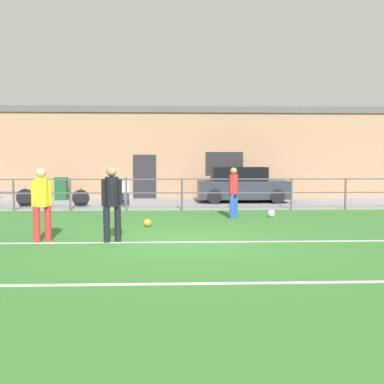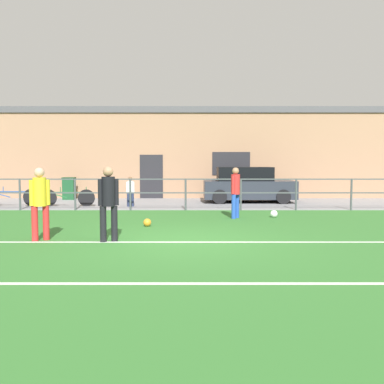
# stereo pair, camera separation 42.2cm
# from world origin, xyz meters

# --- Properties ---
(ground) EXTENTS (60.00, 44.00, 0.04)m
(ground) POSITION_xyz_m (0.00, 0.00, -0.02)
(ground) COLOR #33702D
(field_line_touchline) EXTENTS (36.00, 0.11, 0.00)m
(field_line_touchline) POSITION_xyz_m (0.00, -0.19, 0.00)
(field_line_touchline) COLOR white
(field_line_touchline) RESTS_ON ground
(field_line_hash) EXTENTS (36.00, 0.11, 0.00)m
(field_line_hash) POSITION_xyz_m (0.00, -3.36, 0.00)
(field_line_hash) COLOR white
(field_line_hash) RESTS_ON ground
(pavement_strip) EXTENTS (48.00, 5.00, 0.02)m
(pavement_strip) POSITION_xyz_m (0.00, 8.50, 0.01)
(pavement_strip) COLOR gray
(pavement_strip) RESTS_ON ground
(perimeter_fence) EXTENTS (36.07, 0.07, 1.15)m
(perimeter_fence) POSITION_xyz_m (0.00, 6.00, 0.75)
(perimeter_fence) COLOR #474C51
(perimeter_fence) RESTS_ON ground
(clubhouse_facade) EXTENTS (28.00, 2.56, 4.39)m
(clubhouse_facade) POSITION_xyz_m (0.00, 12.20, 2.20)
(clubhouse_facade) COLOR #A37A5B
(clubhouse_facade) RESTS_ON ground
(player_goalkeeper) EXTENTS (0.43, 0.29, 1.64)m
(player_goalkeeper) POSITION_xyz_m (-1.59, -0.10, 0.93)
(player_goalkeeper) COLOR black
(player_goalkeeper) RESTS_ON ground
(player_striker) EXTENTS (0.39, 0.28, 1.61)m
(player_striker) POSITION_xyz_m (-3.13, 0.03, 0.92)
(player_striker) COLOR red
(player_striker) RESTS_ON ground
(player_winger) EXTENTS (0.28, 0.38, 1.57)m
(player_winger) POSITION_xyz_m (1.58, 3.79, 0.89)
(player_winger) COLOR blue
(player_winger) RESTS_ON ground
(soccer_ball_match) EXTENTS (0.23, 0.23, 0.23)m
(soccer_ball_match) POSITION_xyz_m (2.81, 3.97, 0.11)
(soccer_ball_match) COLOR white
(soccer_ball_match) RESTS_ON ground
(soccer_ball_spare) EXTENTS (0.21, 0.21, 0.21)m
(soccer_ball_spare) POSITION_xyz_m (-0.98, 2.09, 0.11)
(soccer_ball_spare) COLOR orange
(soccer_ball_spare) RESTS_ON ground
(spectator_child) EXTENTS (0.31, 0.20, 1.16)m
(spectator_child) POSITION_xyz_m (-2.16, 7.12, 0.68)
(spectator_child) COLOR #232D4C
(spectator_child) RESTS_ON pavement_strip
(parked_car_red) EXTENTS (3.86, 1.94, 1.51)m
(parked_car_red) POSITION_xyz_m (2.64, 9.01, 0.74)
(parked_car_red) COLOR #282D38
(parked_car_red) RESTS_ON pavement_strip
(bicycle_parked_0) EXTENTS (2.36, 0.04, 0.79)m
(bicycle_parked_0) POSITION_xyz_m (-6.85, 7.20, 0.38)
(bicycle_parked_0) COLOR black
(bicycle_parked_0) RESTS_ON pavement_strip
(bicycle_parked_1) EXTENTS (2.15, 0.04, 0.76)m
(bicycle_parked_1) POSITION_xyz_m (-4.64, 7.20, 0.36)
(bicycle_parked_1) COLOR black
(bicycle_parked_1) RESTS_ON pavement_strip
(trash_bin_0) EXTENTS (0.55, 0.47, 1.03)m
(trash_bin_0) POSITION_xyz_m (-5.45, 10.25, 0.54)
(trash_bin_0) COLOR #194C28
(trash_bin_0) RESTS_ON pavement_strip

